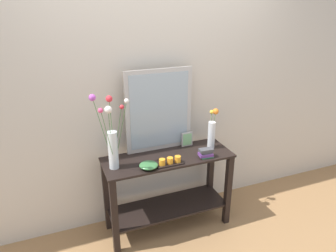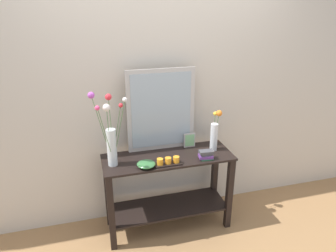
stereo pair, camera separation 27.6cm
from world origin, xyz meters
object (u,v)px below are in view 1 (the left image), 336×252
vase_right (212,131)px  candle_tray (170,162)px  mirror_leaning (159,111)px  picture_frame_small (187,139)px  tall_vase_left (112,140)px  decorative_bowl (149,165)px  console_table (168,184)px  book_stack (206,153)px

vase_right → candle_tray: vase_right is taller
mirror_leaning → picture_frame_small: mirror_leaning is taller
mirror_leaning → candle_tray: (-0.02, -0.33, -0.37)m
tall_vase_left → picture_frame_small: tall_vase_left is taller
decorative_bowl → vase_right: bearing=13.3°
mirror_leaning → tall_vase_left: (-0.50, -0.21, -0.13)m
console_table → book_stack: bearing=-23.8°
vase_right → picture_frame_small: 0.26m
vase_right → decorative_bowl: 0.74m
picture_frame_small → decorative_bowl: bearing=-150.5°
tall_vase_left → vase_right: tall_vase_left is taller
tall_vase_left → picture_frame_small: bearing=12.1°
picture_frame_small → book_stack: picture_frame_small is taller
candle_tray → picture_frame_small: bearing=44.1°
tall_vase_left → mirror_leaning: bearing=22.8°
tall_vase_left → picture_frame_small: 0.82m
candle_tray → decorative_bowl: bearing=177.1°
console_table → decorative_bowl: 0.43m
tall_vase_left → book_stack: tall_vase_left is taller
mirror_leaning → book_stack: mirror_leaning is taller
vase_right → book_stack: (-0.15, -0.17, -0.13)m
tall_vase_left → candle_tray: bearing=-14.5°
console_table → vase_right: size_ratio=3.18×
picture_frame_small → decorative_bowl: size_ratio=0.89×
mirror_leaning → decorative_bowl: bearing=-124.2°
mirror_leaning → tall_vase_left: bearing=-157.2°
mirror_leaning → candle_tray: mirror_leaning is taller
candle_tray → book_stack: book_stack is taller
book_stack → tall_vase_left: bearing=172.0°
vase_right → candle_tray: 0.56m
console_table → mirror_leaning: size_ratio=1.54×
console_table → decorative_bowl: size_ratio=7.45×
tall_vase_left → decorative_bowl: tall_vase_left is taller
vase_right → picture_frame_small: size_ratio=2.64×
candle_tray → decorative_bowl: 0.20m
vase_right → book_stack: 0.26m
candle_tray → picture_frame_small: 0.42m
console_table → vase_right: vase_right is taller
picture_frame_small → vase_right: bearing=-28.0°
vase_right → tall_vase_left: bearing=-176.9°
vase_right → decorative_bowl: bearing=-166.7°
vase_right → book_stack: vase_right is taller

